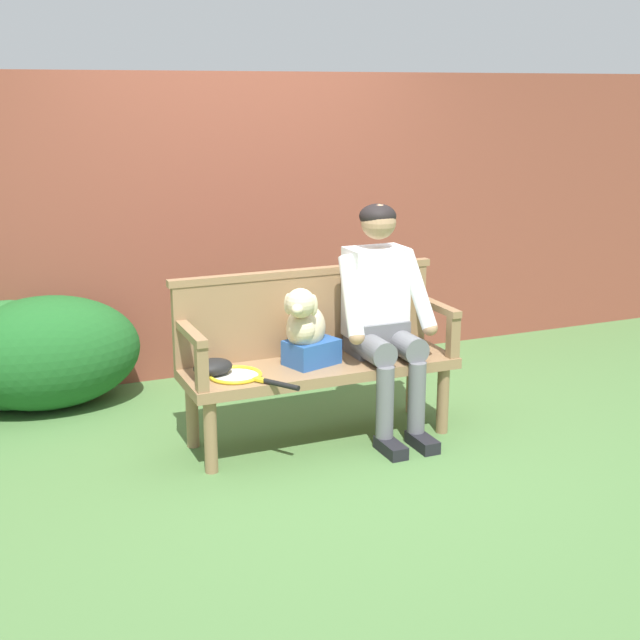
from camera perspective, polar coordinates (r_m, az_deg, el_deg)
name	(u,v)px	position (r m, az deg, el deg)	size (l,w,h in m)	color
ground_plane	(320,439)	(5.06, 0.00, -7.79)	(40.00, 40.00, 0.00)	#4C753D
brick_garden_fence	(233,223)	(6.21, -5.69, 6.31)	(8.00, 0.30, 2.07)	brown
hedge_bush_mid_left	(47,353)	(5.70, -17.42, -2.06)	(1.16, 0.73, 0.72)	#1E5B23
hedge_bush_mid_right	(275,333)	(6.10, -2.98, -0.86)	(0.83, 0.63, 0.60)	#1E5B23
hedge_bush_far_right	(10,355)	(5.76, -19.62, -2.19)	(0.76, 0.68, 0.69)	#286B2D
garden_bench	(320,374)	(4.92, 0.00, -3.53)	(1.56, 0.49, 0.46)	#93704C
bench_backrest	(305,310)	(5.02, -0.96, 0.63)	(1.60, 0.06, 0.50)	#93704C
bench_armrest_left_end	(195,348)	(4.54, -8.19, -1.81)	(0.06, 0.49, 0.28)	#93704C
bench_armrest_right_end	(443,319)	(5.10, 8.05, 0.07)	(0.06, 0.49, 0.28)	#93704C
person_seated	(382,310)	(4.97, 4.07, 0.64)	(0.56, 0.64, 1.33)	black
dog_on_bench	(304,324)	(4.83, -1.02, -0.29)	(0.36, 0.44, 0.46)	beige
tennis_racket	(239,376)	(4.68, -5.30, -3.66)	(0.44, 0.56, 0.03)	yellow
baseball_glove	(213,367)	(4.72, -7.02, -3.08)	(0.22, 0.17, 0.09)	black
sports_bag	(311,352)	(4.87, -0.56, -2.11)	(0.28, 0.20, 0.14)	#2856A3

